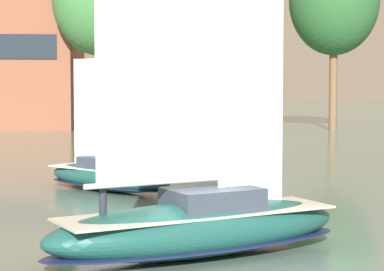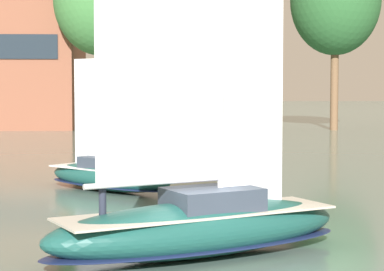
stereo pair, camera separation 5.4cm
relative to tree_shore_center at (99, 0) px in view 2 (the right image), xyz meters
The scene contains 5 objects.
ground_plane 58.72m from the tree_shore_center, 83.61° to the right, with size 400.00×400.00×0.00m, color slate.
tree_shore_center is the anchor object (origin of this frame).
tree_shore_right 24.70m from the tree_shore_center, ahead, with size 9.49×9.49×19.53m.
sailboat_main 58.49m from the tree_shore_center, 83.60° to the right, with size 9.43×6.27×12.66m.
sailboat_moored_near_marina 45.46m from the tree_shore_center, 85.83° to the right, with size 6.76×6.51×10.09m.
Camera 2 is at (-1.37, -20.64, 4.79)m, focal length 70.00 mm.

